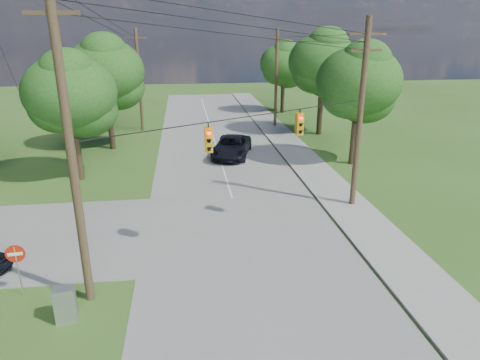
{
  "coord_description": "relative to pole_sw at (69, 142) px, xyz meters",
  "views": [
    {
      "loc": [
        -0.71,
        -14.29,
        9.8
      ],
      "look_at": [
        1.83,
        5.0,
        2.96
      ],
      "focal_mm": 32.0,
      "sensor_mm": 36.0,
      "label": 1
    }
  ],
  "objects": [
    {
      "name": "tree_e_near",
      "position": [
        16.6,
        15.6,
        0.02
      ],
      "size": [
        6.2,
        6.2,
        8.81
      ],
      "color": "#433521",
      "rests_on": "ground"
    },
    {
      "name": "car_main_north",
      "position": [
        7.61,
        18.76,
        -5.38
      ],
      "size": [
        4.17,
        6.37,
        1.63
      ],
      "primitive_type": "imported",
      "rotation": [
        0.0,
        0.0,
        -0.27
      ],
      "color": "black",
      "rests_on": "main_road"
    },
    {
      "name": "tree_e_far",
      "position": [
        16.1,
        37.6,
        -0.31
      ],
      "size": [
        5.8,
        5.8,
        8.32
      ],
      "color": "#433521",
      "rests_on": "ground"
    },
    {
      "name": "control_cabinet",
      "position": [
        -0.56,
        -1.23,
        -5.57
      ],
      "size": [
        0.81,
        0.64,
        1.32
      ],
      "primitive_type": "cube",
      "rotation": [
        0.0,
        0.0,
        0.16
      ],
      "color": "#999C9F",
      "rests_on": "ground"
    },
    {
      "name": "ground",
      "position": [
        4.6,
        -0.4,
        -6.23
      ],
      "size": [
        140.0,
        140.0,
        0.0
      ],
      "primitive_type": "plane",
      "color": "#375A1E",
      "rests_on": "ground"
    },
    {
      "name": "pole_sw",
      "position": [
        0.0,
        0.0,
        0.0
      ],
      "size": [
        2.0,
        0.32,
        12.0
      ],
      "color": "brown",
      "rests_on": "ground"
    },
    {
      "name": "pole_ne",
      "position": [
        13.5,
        7.6,
        -0.76
      ],
      "size": [
        2.0,
        0.32,
        10.5
      ],
      "color": "brown",
      "rests_on": "ground"
    },
    {
      "name": "tree_w_mid",
      "position": [
        -2.4,
        22.6,
        0.35
      ],
      "size": [
        6.4,
        6.4,
        9.22
      ],
      "color": "#433521",
      "rests_on": "ground"
    },
    {
      "name": "tree_w_near",
      "position": [
        -3.4,
        14.6,
        -0.3
      ],
      "size": [
        6.0,
        6.0,
        8.4
      ],
      "color": "#433521",
      "rests_on": "ground"
    },
    {
      "name": "main_road",
      "position": [
        6.6,
        4.6,
        -6.21
      ],
      "size": [
        10.0,
        100.0,
        0.03
      ],
      "primitive_type": "cube",
      "color": "gray",
      "rests_on": "ground"
    },
    {
      "name": "do_not_enter_sign",
      "position": [
        -2.67,
        0.6,
        -4.63
      ],
      "size": [
        0.72,
        0.12,
        2.17
      ],
      "rotation": [
        0.0,
        0.0,
        0.1
      ],
      "color": "#999C9F",
      "rests_on": "ground"
    },
    {
      "name": "power_lines",
      "position": [
        6.1,
        11.14,
        2.93
      ],
      "size": [
        13.93,
        29.62,
        4.93
      ],
      "color": "black",
      "rests_on": "ground"
    },
    {
      "name": "tree_e_mid",
      "position": [
        17.1,
        25.6,
        0.68
      ],
      "size": [
        6.6,
        6.6,
        9.64
      ],
      "color": "#433521",
      "rests_on": "ground"
    },
    {
      "name": "sidewalk_east",
      "position": [
        13.3,
        4.6,
        -6.17
      ],
      "size": [
        2.6,
        100.0,
        0.12
      ],
      "primitive_type": "cube",
      "color": "#A19D96",
      "rests_on": "ground"
    },
    {
      "name": "traffic_signals",
      "position": [
        7.15,
        4.03,
        -0.73
      ],
      "size": [
        4.91,
        3.27,
        1.05
      ],
      "color": "#EEA30E",
      "rests_on": "ground"
    },
    {
      "name": "pole_north_w",
      "position": [
        -0.4,
        29.6,
        -1.1
      ],
      "size": [
        2.0,
        0.32,
        10.0
      ],
      "color": "brown",
      "rests_on": "ground"
    },
    {
      "name": "pole_north_e",
      "position": [
        13.5,
        29.6,
        -1.1
      ],
      "size": [
        2.0,
        0.32,
        10.0
      ],
      "color": "brown",
      "rests_on": "ground"
    },
    {
      "name": "tree_w_far",
      "position": [
        -4.4,
        32.6,
        0.02
      ],
      "size": [
        6.0,
        6.0,
        8.73
      ],
      "color": "#433521",
      "rests_on": "ground"
    }
  ]
}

